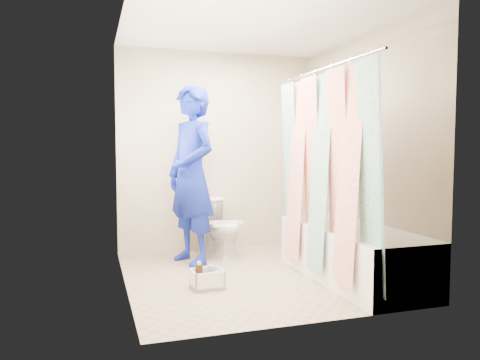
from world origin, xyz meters
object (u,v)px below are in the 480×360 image
object	(u,v)px
cleaning_caddy	(208,280)
toilet	(220,227)
plumber	(191,175)
bathtub	(352,252)

from	to	relation	value
cleaning_caddy	toilet	bearing A→B (deg)	67.86
toilet	plumber	xyz separation A→B (m)	(-0.37, -0.21, 0.63)
toilet	cleaning_caddy	size ratio (longest dim) A/B	2.34
bathtub	plumber	xyz separation A→B (m)	(-1.30, 1.13, 0.69)
plumber	cleaning_caddy	xyz separation A→B (m)	(-0.06, -0.96, -0.88)
bathtub	cleaning_caddy	world-z (taller)	bathtub
toilet	plumber	size ratio (longest dim) A/B	0.35
toilet	cleaning_caddy	distance (m)	1.28
toilet	plumber	distance (m)	0.76
plumber	cleaning_caddy	world-z (taller)	plumber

